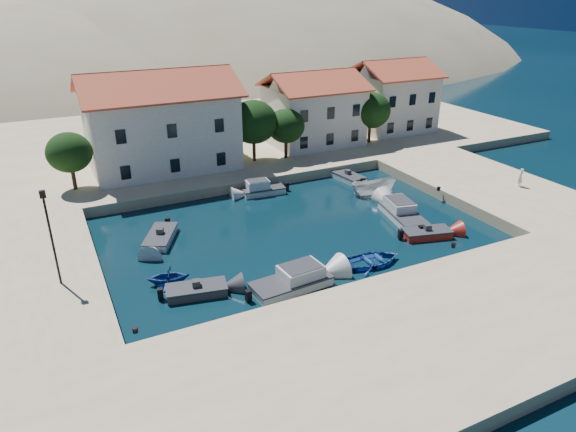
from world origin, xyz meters
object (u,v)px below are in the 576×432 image
object	(u,v)px
building_right	(392,95)
cabin_cruiser_south	(291,282)
lamppost	(50,229)
cabin_cruiser_east	(403,213)
boat_east	(373,194)
building_left	(160,119)
rowboat_south	(372,264)
pedestrian	(520,177)
building_mid	(313,107)

from	to	relation	value
building_right	cabin_cruiser_south	xyz separation A→B (m)	(-28.06, -27.46, -5.00)
building_right	lamppost	world-z (taller)	building_right
building_right	lamppost	xyz separation A→B (m)	(-41.50, -22.00, -0.72)
cabin_cruiser_east	boat_east	size ratio (longest dim) A/B	1.34
building_left	rowboat_south	world-z (taller)	building_left
building_right	pedestrian	world-z (taller)	building_right
building_left	lamppost	xyz separation A→B (m)	(-11.50, -20.00, -1.18)
boat_east	building_left	bearing A→B (deg)	62.36
building_left	cabin_cruiser_east	xyz separation A→B (m)	(15.32, -19.82, -5.46)
building_left	rowboat_south	bearing A→B (deg)	-71.25
building_mid	building_left	bearing A→B (deg)	-176.82
building_left	pedestrian	xyz separation A→B (m)	(28.14, -20.47, -4.06)
building_mid	cabin_cruiser_south	world-z (taller)	building_mid
building_mid	lamppost	xyz separation A→B (m)	(-29.50, -21.00, -0.47)
building_left	pedestrian	bearing A→B (deg)	-36.04
rowboat_south	cabin_cruiser_south	bearing A→B (deg)	96.90
building_right	cabin_cruiser_east	xyz separation A→B (m)	(-14.68, -21.82, -5.00)
building_mid	cabin_cruiser_east	distance (m)	21.52
cabin_cruiser_south	cabin_cruiser_east	size ratio (longest dim) A/B	0.93
building_mid	rowboat_south	bearing A→B (deg)	-109.88
building_left	boat_east	distance (m)	22.39
building_right	pedestrian	distance (m)	22.83
building_left	building_right	xyz separation A→B (m)	(30.00, 2.00, -0.46)
building_mid	rowboat_south	world-z (taller)	building_mid
lamppost	pedestrian	world-z (taller)	lamppost
lamppost	boat_east	world-z (taller)	lamppost
building_left	building_right	world-z (taller)	building_left
lamppost	cabin_cruiser_south	distance (m)	15.12
building_right	building_mid	bearing A→B (deg)	-175.24
building_mid	cabin_cruiser_east	xyz separation A→B (m)	(-2.68, -20.82, -4.75)
building_left	boat_east	bearing A→B (deg)	-40.97
building_right	boat_east	size ratio (longest dim) A/B	2.15
building_mid	pedestrian	distance (m)	23.98
building_right	pedestrian	xyz separation A→B (m)	(-1.86, -22.47, -3.60)
building_right	cabin_cruiser_east	size ratio (longest dim) A/B	1.61
building_mid	cabin_cruiser_south	xyz separation A→B (m)	(-16.06, -26.46, -4.75)
building_left	building_right	bearing A→B (deg)	3.81
lamppost	cabin_cruiser_south	size ratio (longest dim) A/B	1.13
building_right	cabin_cruiser_east	world-z (taller)	building_right
lamppost	boat_east	bearing A→B (deg)	11.88
building_mid	building_right	xyz separation A→B (m)	(12.00, 1.00, 0.25)
building_left	building_mid	world-z (taller)	building_left
lamppost	pedestrian	distance (m)	39.74
lamppost	cabin_cruiser_south	world-z (taller)	lamppost
pedestrian	building_mid	bearing A→B (deg)	-86.61
building_right	cabin_cruiser_south	size ratio (longest dim) A/B	1.72
building_mid	boat_east	size ratio (longest dim) A/B	2.38
building_left	building_mid	size ratio (longest dim) A/B	1.40
building_right	boat_east	distance (m)	21.88
building_left	lamppost	world-z (taller)	building_left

